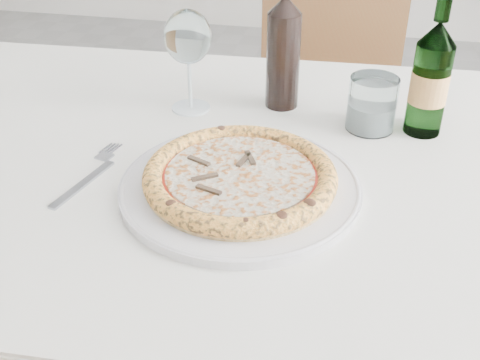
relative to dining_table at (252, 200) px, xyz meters
The scene contains 9 objects.
dining_table is the anchor object (origin of this frame).
chair_far 0.77m from the dining_table, 84.56° to the left, with size 0.41×0.41×0.93m.
plate 0.14m from the dining_table, 90.00° to the right, with size 0.36×0.36×0.02m.
pizza 0.15m from the dining_table, 90.00° to the right, with size 0.29×0.29×0.03m.
fork 0.28m from the dining_table, 156.09° to the right, with size 0.05×0.21×0.00m.
wine_glass 0.31m from the dining_table, 133.17° to the left, with size 0.09×0.09×0.19m.
tumbler 0.27m from the dining_table, 38.47° to the left, with size 0.09×0.09×0.10m.
beer_bottle 0.37m from the dining_table, 29.15° to the left, with size 0.06×0.06×0.25m.
wine_bottle 0.29m from the dining_table, 85.41° to the left, with size 0.06×0.06×0.25m.
Camera 1 is at (0.30, -0.74, 1.26)m, focal length 45.00 mm.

